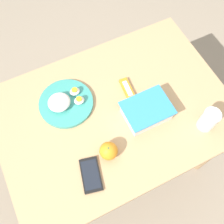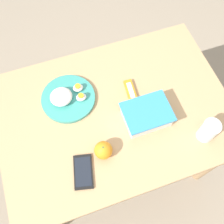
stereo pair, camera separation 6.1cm
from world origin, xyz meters
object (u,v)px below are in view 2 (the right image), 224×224
at_px(candy_bar, 131,91).
at_px(drinking_glass, 208,131).
at_px(food_container, 146,116).
at_px(orange_fruit, 103,150).
at_px(rice_plate, 67,98).
at_px(cell_phone, 83,172).

height_order(candy_bar, drinking_glass, drinking_glass).
bearing_deg(drinking_glass, food_container, -36.61).
bearing_deg(candy_bar, orange_fruit, 48.17).
bearing_deg(candy_bar, rice_plate, -11.53).
bearing_deg(cell_phone, rice_plate, -94.56).
xyz_separation_m(food_container, candy_bar, (0.01, -0.16, -0.02)).
height_order(orange_fruit, drinking_glass, drinking_glass).
relative_size(cell_phone, drinking_glass, 1.40).
height_order(candy_bar, cell_phone, candy_bar).
height_order(food_container, orange_fruit, same).
height_order(rice_plate, candy_bar, rice_plate).
height_order(cell_phone, drinking_glass, drinking_glass).
bearing_deg(drinking_glass, cell_phone, -2.11).
xyz_separation_m(rice_plate, drinking_glass, (-0.53, 0.38, 0.04)).
distance_m(food_container, cell_phone, 0.37).
bearing_deg(food_container, orange_fruit, 21.17).
relative_size(rice_plate, drinking_glass, 2.24).
relative_size(candy_bar, cell_phone, 0.78).
distance_m(candy_bar, cell_phone, 0.44).
bearing_deg(food_container, drinking_glass, 143.39).
bearing_deg(candy_bar, drinking_glass, 126.31).
bearing_deg(drinking_glass, candy_bar, -53.69).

